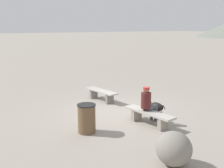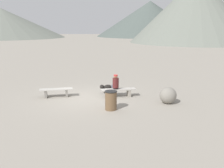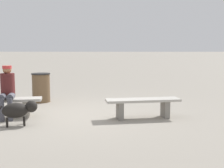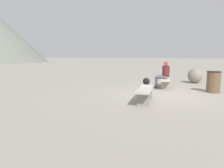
% 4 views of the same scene
% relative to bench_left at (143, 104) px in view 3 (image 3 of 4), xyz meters
% --- Properties ---
extents(ground, '(210.00, 210.00, 0.06)m').
position_rel_bench_left_xyz_m(ground, '(1.59, -0.26, -0.34)').
color(ground, gray).
extents(bench_left, '(1.73, 0.72, 0.44)m').
position_rel_bench_left_xyz_m(bench_left, '(0.00, 0.00, 0.00)').
color(bench_left, gray).
rests_on(bench_left, ground).
extents(bench_right, '(1.84, 0.73, 0.43)m').
position_rel_bench_left_xyz_m(bench_right, '(3.24, -0.00, -0.01)').
color(bench_right, gray).
rests_on(bench_right, ground).
extents(seated_person, '(0.40, 0.63, 1.20)m').
position_rel_bench_left_xyz_m(seated_person, '(3.07, 0.06, 0.37)').
color(seated_person, '#511E1E').
rests_on(seated_person, ground).
extents(dog, '(0.77, 0.47, 0.51)m').
position_rel_bench_left_xyz_m(dog, '(2.60, 0.71, 0.01)').
color(dog, black).
rests_on(dog, ground).
extents(trash_bin, '(0.55, 0.55, 0.85)m').
position_rel_bench_left_xyz_m(trash_bin, '(2.83, -1.97, 0.11)').
color(trash_bin, brown).
rests_on(trash_bin, ground).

